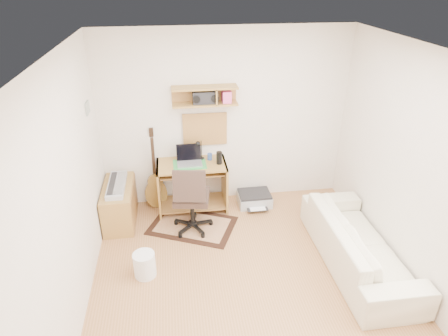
{
  "coord_description": "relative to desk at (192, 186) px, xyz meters",
  "views": [
    {
      "loc": [
        -0.76,
        -3.31,
        3.27
      ],
      "look_at": [
        -0.15,
        1.05,
        1.0
      ],
      "focal_mm": 31.41,
      "sensor_mm": 36.0,
      "label": 1
    }
  ],
  "objects": [
    {
      "name": "floor",
      "position": [
        0.53,
        -1.73,
        -0.38
      ],
      "size": [
        3.6,
        4.0,
        0.01
      ],
      "primitive_type": "cube",
      "color": "#AF7949",
      "rests_on": "ground"
    },
    {
      "name": "ceiling",
      "position": [
        0.53,
        -1.73,
        2.23
      ],
      "size": [
        3.6,
        4.0,
        0.01
      ],
      "primitive_type": "cube",
      "color": "white",
      "rests_on": "ground"
    },
    {
      "name": "back_wall",
      "position": [
        0.53,
        0.28,
        0.93
      ],
      "size": [
        3.6,
        0.01,
        2.6
      ],
      "primitive_type": "cube",
      "color": "silver",
      "rests_on": "ground"
    },
    {
      "name": "left_wall",
      "position": [
        -1.28,
        -1.73,
        0.93
      ],
      "size": [
        0.01,
        4.0,
        2.6
      ],
      "primitive_type": "cube",
      "color": "silver",
      "rests_on": "ground"
    },
    {
      "name": "right_wall",
      "position": [
        2.33,
        -1.73,
        0.93
      ],
      "size": [
        0.01,
        4.0,
        2.6
      ],
      "primitive_type": "cube",
      "color": "silver",
      "rests_on": "ground"
    },
    {
      "name": "wall_shelf",
      "position": [
        0.23,
        0.15,
        1.32
      ],
      "size": [
        0.9,
        0.25,
        0.26
      ],
      "primitive_type": "cube",
      "color": "#A97D3B",
      "rests_on": "back_wall"
    },
    {
      "name": "cork_board",
      "position": [
        0.23,
        0.25,
        0.79
      ],
      "size": [
        0.64,
        0.03,
        0.49
      ],
      "primitive_type": "cube",
      "color": "tan",
      "rests_on": "back_wall"
    },
    {
      "name": "wall_photo",
      "position": [
        -1.26,
        -0.23,
        1.34
      ],
      "size": [
        0.02,
        0.2,
        0.15
      ],
      "primitive_type": "cube",
      "color": "#4C8CBF",
      "rests_on": "left_wall"
    },
    {
      "name": "desk",
      "position": [
        0.0,
        0.0,
        0.0
      ],
      "size": [
        1.0,
        0.55,
        0.75
      ],
      "primitive_type": null,
      "color": "#A97D3B",
      "rests_on": "floor"
    },
    {
      "name": "laptop",
      "position": [
        -0.03,
        -0.02,
        0.51
      ],
      "size": [
        0.36,
        0.36,
        0.27
      ],
      "primitive_type": null,
      "rotation": [
        0.0,
        0.0,
        0.02
      ],
      "color": "silver",
      "rests_on": "desk"
    },
    {
      "name": "speaker",
      "position": [
        0.4,
        -0.05,
        0.47
      ],
      "size": [
        0.08,
        0.08,
        0.18
      ],
      "primitive_type": "cylinder",
      "color": "black",
      "rests_on": "desk"
    },
    {
      "name": "desk_lamp",
      "position": [
        0.16,
        0.14,
        0.53
      ],
      "size": [
        0.1,
        0.1,
        0.3
      ],
      "primitive_type": null,
      "color": "black",
      "rests_on": "desk"
    },
    {
      "name": "pencil_cup",
      "position": [
        0.28,
        0.1,
        0.42
      ],
      "size": [
        0.07,
        0.07,
        0.1
      ],
      "primitive_type": "cylinder",
      "color": "#304D92",
      "rests_on": "desk"
    },
    {
      "name": "boombox",
      "position": [
        0.23,
        0.15,
        1.3
      ],
      "size": [
        0.34,
        0.16,
        0.17
      ],
      "primitive_type": "cube",
      "color": "black",
      "rests_on": "wall_shelf"
    },
    {
      "name": "rug",
      "position": [
        -0.04,
        -0.47,
        -0.37
      ],
      "size": [
        1.36,
        1.17,
        0.02
      ],
      "primitive_type": "cube",
      "rotation": [
        0.0,
        0.0,
        -0.42
      ],
      "color": "#C9B487",
      "rests_on": "floor"
    },
    {
      "name": "task_chair",
      "position": [
        -0.04,
        -0.53,
        0.14
      ],
      "size": [
        0.6,
        0.6,
        1.03
      ],
      "primitive_type": null,
      "rotation": [
        0.0,
        0.0,
        -0.16
      ],
      "color": "#33251E",
      "rests_on": "floor"
    },
    {
      "name": "cabinet",
      "position": [
        -1.05,
        -0.18,
        -0.1
      ],
      "size": [
        0.4,
        0.9,
        0.55
      ],
      "primitive_type": "cube",
      "color": "#A97D3B",
      "rests_on": "floor"
    },
    {
      "name": "music_keyboard",
      "position": [
        -1.05,
        -0.18,
        0.21
      ],
      "size": [
        0.23,
        0.73,
        0.06
      ],
      "primitive_type": "cube",
      "color": "#B2B5BA",
      "rests_on": "cabinet"
    },
    {
      "name": "guitar",
      "position": [
        -0.54,
        0.13,
        0.25
      ],
      "size": [
        0.35,
        0.24,
        1.24
      ],
      "primitive_type": null,
      "rotation": [
        0.0,
        0.0,
        0.12
      ],
      "color": "olive",
      "rests_on": "floor"
    },
    {
      "name": "waste_basket",
      "position": [
        -0.66,
        -1.38,
        -0.22
      ],
      "size": [
        0.3,
        0.3,
        0.31
      ],
      "primitive_type": "cylinder",
      "rotation": [
        0.0,
        0.0,
        -0.16
      ],
      "color": "white",
      "rests_on": "floor"
    },
    {
      "name": "printer",
      "position": [
        0.94,
        -0.02,
        -0.29
      ],
      "size": [
        0.5,
        0.39,
        0.19
      ],
      "primitive_type": "cube",
      "rotation": [
        0.0,
        0.0,
        0.01
      ],
      "color": "#A5A8AA",
      "rests_on": "floor"
    },
    {
      "name": "sofa",
      "position": [
        1.91,
        -1.51,
        0.02
      ],
      "size": [
        0.59,
        2.01,
        0.79
      ],
      "primitive_type": "imported",
      "rotation": [
        0.0,
        0.0,
        1.57
      ],
      "color": "beige",
      "rests_on": "floor"
    }
  ]
}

